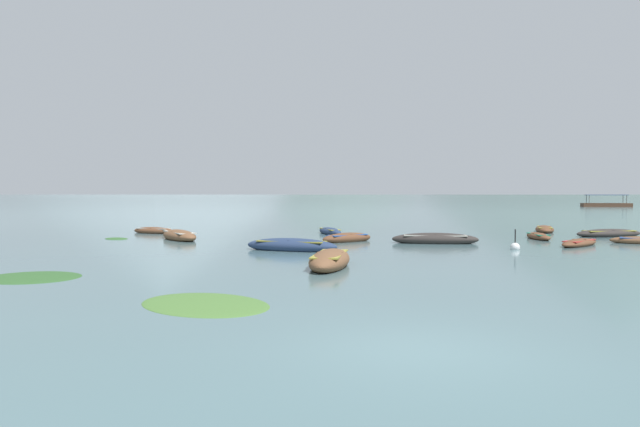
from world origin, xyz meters
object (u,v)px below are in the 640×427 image
object	(u,v)px
rowboat_3	(538,236)
rowboat_10	(545,229)
ferry_0	(606,205)
mooring_buoy	(515,247)
rowboat_13	(154,231)
rowboat_0	(609,234)
rowboat_5	(330,231)
rowboat_2	(330,260)
rowboat_4	(347,238)
rowboat_1	(435,239)
rowboat_12	(579,243)
rowboat_8	(179,236)
rowboat_9	(291,246)

from	to	relation	value
rowboat_3	rowboat_10	xyz separation A→B (m)	(2.91, 6.08, 0.02)
ferry_0	mooring_buoy	size ratio (longest dim) A/B	8.43
rowboat_3	mooring_buoy	distance (m)	7.02
rowboat_13	mooring_buoy	bearing A→B (deg)	-29.69
rowboat_0	rowboat_5	world-z (taller)	rowboat_0
rowboat_2	rowboat_10	size ratio (longest dim) A/B	1.18
rowboat_4	rowboat_13	xyz separation A→B (m)	(-12.36, 6.91, -0.03)
rowboat_1	rowboat_3	world-z (taller)	rowboat_1
rowboat_1	rowboat_10	distance (m)	12.96
rowboat_0	rowboat_13	size ratio (longest dim) A/B	1.37
rowboat_5	ferry_0	world-z (taller)	ferry_0
rowboat_12	ferry_0	xyz separation A→B (m)	(44.10, 81.23, 0.30)
rowboat_0	mooring_buoy	size ratio (longest dim) A/B	4.21
rowboat_3	rowboat_10	world-z (taller)	rowboat_10
rowboat_3	rowboat_8	xyz separation A→B (m)	(-20.74, 0.12, 0.07)
rowboat_13	rowboat_9	bearing A→B (deg)	-51.19
rowboat_2	ferry_0	distance (m)	105.92
rowboat_8	rowboat_9	xyz separation A→B (m)	(6.59, -6.48, 0.00)
rowboat_0	rowboat_9	size ratio (longest dim) A/B	0.99
rowboat_1	rowboat_3	distance (m)	7.15
rowboat_1	rowboat_3	xyz separation A→B (m)	(6.62, 2.69, -0.07)
rowboat_0	rowboat_8	world-z (taller)	rowboat_8
rowboat_9	rowboat_13	distance (m)	15.04
rowboat_3	rowboat_8	bearing A→B (deg)	179.68
rowboat_5	rowboat_9	size ratio (longest dim) A/B	0.81
rowboat_4	rowboat_13	size ratio (longest dim) A/B	0.99
rowboat_3	rowboat_0	bearing A→B (deg)	19.48
rowboat_1	rowboat_8	world-z (taller)	rowboat_8
ferry_0	mooring_buoy	xyz separation A→B (m)	(-48.00, -82.96, -0.34)
rowboat_13	ferry_0	bearing A→B (deg)	46.45
rowboat_5	rowboat_10	bearing A→B (deg)	5.94
rowboat_10	rowboat_13	distance (m)	26.50
rowboat_0	rowboat_4	world-z (taller)	rowboat_4
rowboat_4	rowboat_5	world-z (taller)	rowboat_4
rowboat_9	mooring_buoy	world-z (taller)	mooring_buoy
rowboat_10	rowboat_4	bearing A→B (deg)	-151.60
rowboat_0	rowboat_10	size ratio (longest dim) A/B	1.19
rowboat_9	ferry_0	size ratio (longest dim) A/B	0.50
ferry_0	rowboat_10	bearing A→B (deg)	-120.39
rowboat_2	rowboat_13	bearing A→B (deg)	121.78
rowboat_2	rowboat_3	distance (m)	17.65
rowboat_5	mooring_buoy	size ratio (longest dim) A/B	3.44
rowboat_4	rowboat_9	distance (m)	5.63
rowboat_10	rowboat_12	xyz separation A→B (m)	(-2.57, -10.41, -0.03)
rowboat_0	rowboat_13	xyz separation A→B (m)	(-28.68, 3.55, -0.02)
rowboat_5	rowboat_4	bearing A→B (deg)	-83.54
rowboat_2	rowboat_9	size ratio (longest dim) A/B	0.98
rowboat_5	rowboat_12	world-z (taller)	rowboat_5
rowboat_12	rowboat_8	bearing A→B (deg)	168.11
rowboat_0	rowboat_9	bearing A→B (deg)	-157.02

